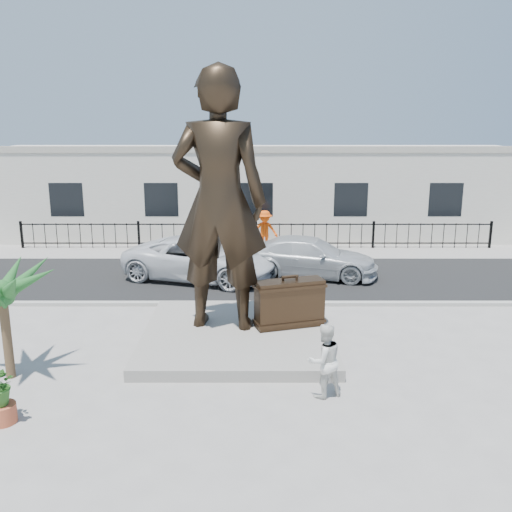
{
  "coord_description": "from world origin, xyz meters",
  "views": [
    {
      "loc": [
        0.0,
        -13.35,
        6.11
      ],
      "look_at": [
        0.0,
        2.0,
        2.3
      ],
      "focal_mm": 40.0,
      "sensor_mm": 36.0,
      "label": 1
    }
  ],
  "objects": [
    {
      "name": "statue",
      "position": [
        -1.0,
        1.93,
        3.85
      ],
      "size": [
        2.8,
        2.04,
        7.09
      ],
      "primitive_type": "imported",
      "rotation": [
        0.0,
        0.0,
        3.0
      ],
      "color": "black",
      "rests_on": "plinth"
    },
    {
      "name": "planter",
      "position": [
        -5.17,
        -2.87,
        0.2
      ],
      "size": [
        0.56,
        0.56,
        0.4
      ],
      "primitive_type": "cylinder",
      "color": "#B54F2F",
      "rests_on": "ground"
    },
    {
      "name": "worker",
      "position": [
        0.4,
        12.22,
        0.96
      ],
      "size": [
        1.25,
        0.77,
        1.87
      ],
      "primitive_type": "imported",
      "rotation": [
        0.0,
        0.0,
        0.06
      ],
      "color": "#E74C0C",
      "rests_on": "far_sidewalk"
    },
    {
      "name": "ground",
      "position": [
        0.0,
        0.0,
        0.0
      ],
      "size": [
        100.0,
        100.0,
        0.0
      ],
      "primitive_type": "plane",
      "color": "#9E9991",
      "rests_on": "ground"
    },
    {
      "name": "plinth",
      "position": [
        -0.5,
        1.5,
        0.15
      ],
      "size": [
        5.2,
        5.2,
        0.3
      ],
      "primitive_type": "cube",
      "color": "gray",
      "rests_on": "ground"
    },
    {
      "name": "suitcase",
      "position": [
        0.94,
        1.85,
        0.97
      ],
      "size": [
        2.0,
        1.13,
        1.34
      ],
      "primitive_type": "cube",
      "rotation": [
        0.0,
        0.0,
        0.29
      ],
      "color": "#302114",
      "rests_on": "plinth"
    },
    {
      "name": "far_sidewalk",
      "position": [
        0.0,
        12.0,
        0.01
      ],
      "size": [
        40.0,
        2.5,
        0.02
      ],
      "primitive_type": "cube",
      "color": "#9E9991",
      "rests_on": "ground"
    },
    {
      "name": "building",
      "position": [
        0.0,
        17.0,
        2.2
      ],
      "size": [
        28.0,
        7.0,
        4.4
      ],
      "primitive_type": "cube",
      "color": "silver",
      "rests_on": "ground"
    },
    {
      "name": "curb",
      "position": [
        0.0,
        4.5,
        0.06
      ],
      "size": [
        40.0,
        0.25,
        0.12
      ],
      "primitive_type": "cube",
      "color": "#A5A399",
      "rests_on": "ground"
    },
    {
      "name": "car_white",
      "position": [
        -2.13,
        7.61,
        0.81
      ],
      "size": [
        6.25,
        4.25,
        1.59
      ],
      "primitive_type": "imported",
      "rotation": [
        0.0,
        0.0,
        1.26
      ],
      "color": "silver",
      "rests_on": "street"
    },
    {
      "name": "tourist",
      "position": [
        1.51,
        -1.73,
        0.85
      ],
      "size": [
        1.01,
        0.92,
        1.7
      ],
      "primitive_type": "imported",
      "rotation": [
        0.0,
        0.0,
        3.55
      ],
      "color": "silver",
      "rests_on": "ground"
    },
    {
      "name": "palm_tree",
      "position": [
        -5.87,
        -0.8,
        0.0
      ],
      "size": [
        1.8,
        1.8,
        3.2
      ],
      "primitive_type": null,
      "color": "#1E5220",
      "rests_on": "ground"
    },
    {
      "name": "car_silver",
      "position": [
        2.1,
        8.03,
        0.76
      ],
      "size": [
        5.52,
        3.19,
        1.5
      ],
      "primitive_type": "imported",
      "rotation": [
        0.0,
        0.0,
        1.35
      ],
      "color": "#B6B9BB",
      "rests_on": "street"
    },
    {
      "name": "street",
      "position": [
        0.0,
        8.0,
        0.01
      ],
      "size": [
        40.0,
        7.0,
        0.01
      ],
      "primitive_type": "cube",
      "color": "black",
      "rests_on": "ground"
    },
    {
      "name": "fence",
      "position": [
        0.0,
        12.8,
        0.6
      ],
      "size": [
        22.0,
        0.1,
        1.2
      ],
      "primitive_type": "cube",
      "color": "black",
      "rests_on": "ground"
    }
  ]
}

